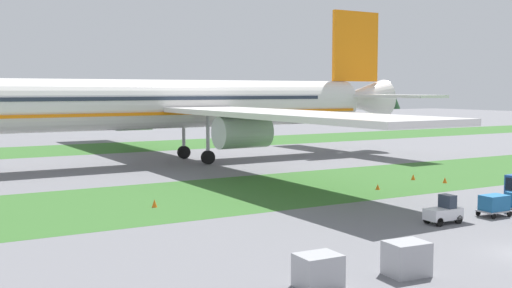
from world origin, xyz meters
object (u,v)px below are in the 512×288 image
at_px(baggage_tug, 444,212).
at_px(uld_container_1, 407,258).
at_px(taxiway_marker_0, 413,177).
at_px(taxiway_marker_2, 378,187).
at_px(uld_container_0, 318,271).
at_px(taxiway_marker_1, 445,180).
at_px(cargo_dolly_lead, 494,204).
at_px(airliner, 180,104).
at_px(taxiway_marker_3, 155,203).

xyz_separation_m(baggage_tug, uld_container_1, (-10.67, -7.58, 0.03)).
distance_m(taxiway_marker_0, taxiway_marker_2, 7.86).
relative_size(uld_container_0, taxiway_marker_1, 3.43).
distance_m(cargo_dolly_lead, taxiway_marker_1, 16.08).
height_order(airliner, taxiway_marker_1, airliner).
distance_m(uld_container_0, taxiway_marker_2, 29.36).
height_order(baggage_tug, taxiway_marker_3, baggage_tug).
bearing_deg(taxiway_marker_3, airliner, 63.13).
xyz_separation_m(uld_container_0, uld_container_1, (4.88, -0.68, 0.07)).
distance_m(airliner, taxiway_marker_2, 30.76).
relative_size(cargo_dolly_lead, taxiway_marker_1, 3.81).
bearing_deg(taxiway_marker_0, uld_container_1, -134.74).
height_order(cargo_dolly_lead, taxiway_marker_3, cargo_dolly_lead).
relative_size(cargo_dolly_lead, uld_container_1, 1.11).
bearing_deg(taxiway_marker_0, airliner, 119.22).
height_order(baggage_tug, uld_container_0, baggage_tug).
distance_m(cargo_dolly_lead, taxiway_marker_3, 25.52).
distance_m(taxiway_marker_1, taxiway_marker_3, 29.46).
height_order(taxiway_marker_1, taxiway_marker_2, taxiway_marker_1).
bearing_deg(cargo_dolly_lead, uld_container_0, 109.19).
bearing_deg(taxiway_marker_0, uld_container_0, -140.89).
bearing_deg(cargo_dolly_lead, airliner, 9.68).
distance_m(airliner, taxiway_marker_1, 33.94).
bearing_deg(cargo_dolly_lead, taxiway_marker_2, -2.08).
xyz_separation_m(airliner, taxiway_marker_0, (14.58, -26.06, -7.11)).
height_order(taxiway_marker_1, taxiway_marker_3, taxiway_marker_3).
relative_size(airliner, taxiway_marker_3, 130.85).
height_order(uld_container_0, taxiway_marker_3, uld_container_0).
height_order(uld_container_1, taxiway_marker_3, uld_container_1).
bearing_deg(baggage_tug, uld_container_0, 114.77).
distance_m(taxiway_marker_0, taxiway_marker_1, 3.36).
bearing_deg(taxiway_marker_2, taxiway_marker_3, 174.21).
bearing_deg(taxiway_marker_1, taxiway_marker_0, 110.32).
relative_size(uld_container_1, taxiway_marker_2, 3.87).
distance_m(uld_container_1, taxiway_marker_3, 23.50).
bearing_deg(taxiway_marker_1, uld_container_0, -145.99).
xyz_separation_m(airliner, taxiway_marker_3, (-13.62, -26.89, -7.10)).
distance_m(baggage_tug, cargo_dolly_lead, 5.03).
xyz_separation_m(taxiway_marker_2, taxiway_marker_3, (-20.92, 2.12, 0.06)).
bearing_deg(taxiway_marker_3, taxiway_marker_1, -4.54).
bearing_deg(taxiway_marker_2, baggage_tug, -113.15).
bearing_deg(uld_container_1, airliner, 79.69).
bearing_deg(taxiway_marker_0, cargo_dolly_lead, -115.95).
bearing_deg(uld_container_0, taxiway_marker_0, 39.11).
height_order(uld_container_0, taxiway_marker_2, uld_container_0).
bearing_deg(taxiway_marker_3, uld_container_1, -78.86).
height_order(airliner, uld_container_0, airliner).
bearing_deg(airliner, taxiway_marker_1, -152.58).
bearing_deg(uld_container_1, taxiway_marker_3, 101.14).
distance_m(uld_container_0, taxiway_marker_3, 22.38).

